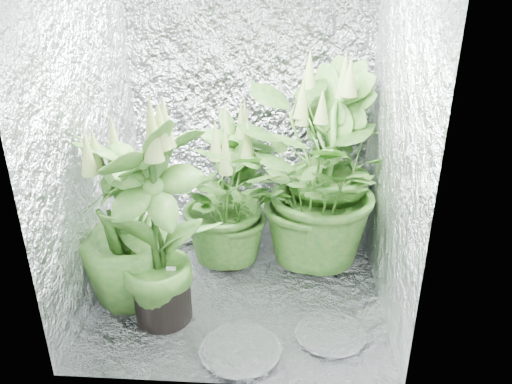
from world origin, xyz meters
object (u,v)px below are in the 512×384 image
Objects in this scene: plant_d at (126,224)px; plant_e at (316,184)px; plant_a at (228,200)px; plant_b at (235,179)px; plant_c at (326,161)px; plant_f at (156,225)px; circulation_fan at (335,217)px.

plant_e reaches higher than plant_d.
plant_a is 0.35m from plant_b.
plant_c is at bearing 32.34° from plant_d.
plant_f is at bearing -136.73° from plant_c.
plant_c reaches higher than plant_e.
plant_c is 1.30m from plant_d.
plant_f reaches higher than plant_a.
circulation_fan is (0.69, 0.36, -0.28)m from plant_a.
plant_c is at bearing -150.57° from circulation_fan.
plant_b is at bearing 89.77° from plant_a.
plant_e is (-0.07, -0.26, -0.05)m from plant_c.
plant_d reaches higher than plant_b.
plant_c reaches higher than plant_d.
plant_d is 0.26m from plant_f.
plant_e is at bearing 23.12° from plant_d.
plant_d is 1.47m from circulation_fan.
plant_b is 0.75m from circulation_fan.
plant_c is (0.59, 0.25, 0.17)m from plant_a.
plant_e is at bearing -132.72° from circulation_fan.
plant_f is at bearing -107.42° from plant_b.
plant_a is 0.83m from circulation_fan.
plant_a is 0.77× the size of plant_f.
plant_e is 0.57m from circulation_fan.
plant_c is at bearing 43.27° from plant_f.
plant_b is at bearing 163.30° from circulation_fan.
plant_b is 0.81× the size of plant_e.
circulation_fan is (0.10, 0.11, -0.45)m from plant_c.
circulation_fan is at bearing 64.79° from plant_e.
plant_a is at bearing 41.51° from plant_d.
plant_d is at bearing -147.66° from plant_c.
plant_d is at bearing -138.49° from plant_a.
plant_c reaches higher than plant_b.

